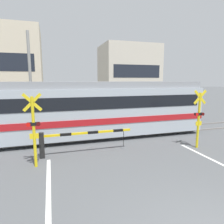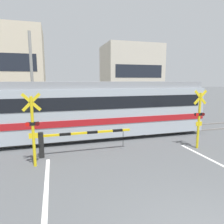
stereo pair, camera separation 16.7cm
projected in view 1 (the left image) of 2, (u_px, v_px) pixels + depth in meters
name	position (u px, v px, depth m)	size (l,w,h in m)	color
rail_track_near	(109.00, 138.00, 11.13)	(50.00, 0.10, 0.08)	gray
rail_track_far	(102.00, 132.00, 12.48)	(50.00, 0.10, 0.08)	gray
commuter_train	(35.00, 110.00, 10.42)	(18.95, 2.72, 3.15)	#ADB7C1
crossing_barrier_near	(68.00, 139.00, 8.58)	(4.05, 0.20, 1.08)	black
crossing_barrier_far	(125.00, 113.00, 15.32)	(4.05, 0.20, 1.08)	black
crossing_signal_left	(34.00, 127.00, 7.29)	(0.68, 0.15, 2.78)	yellow
crossing_signal_right	(199.00, 117.00, 9.44)	(0.68, 0.15, 2.78)	yellow
building_left_of_street	(6.00, 68.00, 23.13)	(7.86, 5.95, 9.24)	beige
building_right_of_street	(128.00, 75.00, 27.71)	(7.40, 5.95, 7.90)	beige
utility_pole_streetside	(30.00, 78.00, 15.26)	(0.22, 0.22, 6.87)	gray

